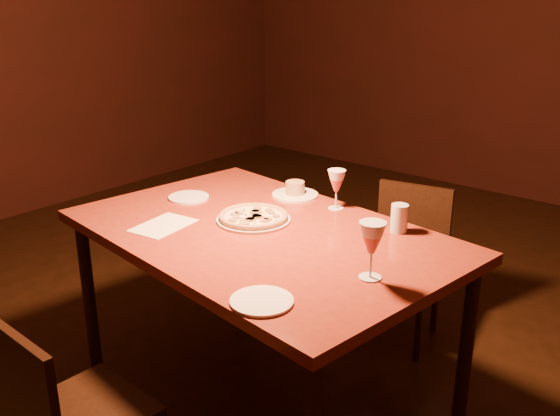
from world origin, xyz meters
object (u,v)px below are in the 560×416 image
Objects in this scene: dining_table at (261,247)px; chair_far at (405,255)px; chair_near at (65,415)px; pizza_plate at (253,217)px.

dining_table is 2.09× the size of chair_far.
pizza_plate is at bearing 94.40° from chair_near.
dining_table is at bearing -111.43° from chair_far.
chair_far is 0.96m from pizza_plate.
chair_far is at bearing 87.39° from dining_table.
chair_far is (0.16, 0.90, -0.30)m from dining_table.
chair_far is 2.59× the size of pizza_plate.
chair_near is at bearing -86.20° from dining_table.
dining_table is at bearing 88.63° from chair_near.
pizza_plate is at bearing 156.02° from dining_table.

